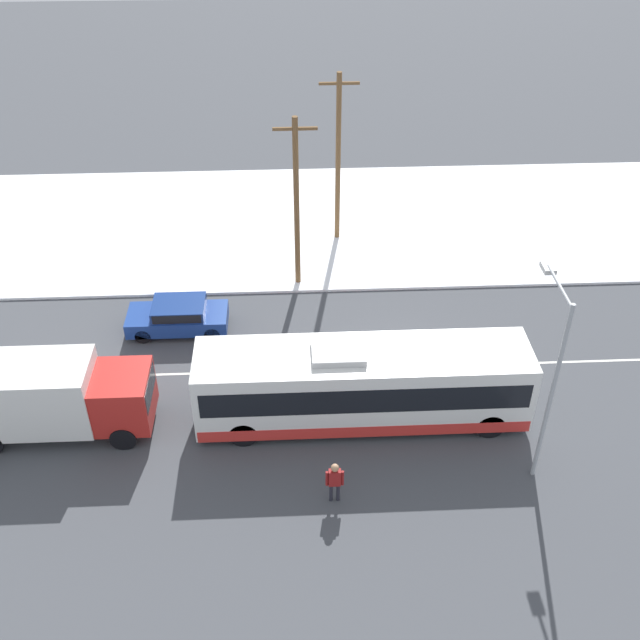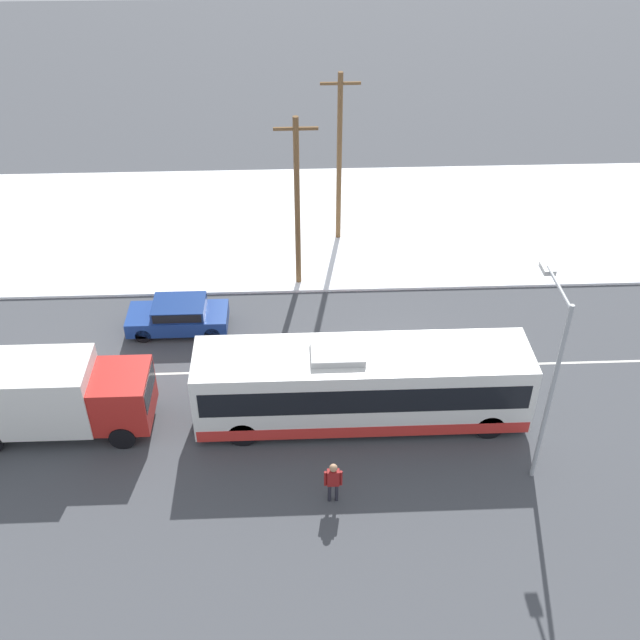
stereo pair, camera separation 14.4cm
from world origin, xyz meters
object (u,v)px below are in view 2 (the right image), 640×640
Objects in this scene: city_bus at (362,385)px; utility_pole_snowlot at (339,157)px; box_truck at (44,394)px; pedestrian_at_stop at (333,479)px; streetlamp at (551,362)px; utility_pole_roadside at (297,202)px; sedan_car at (179,315)px.

utility_pole_snowlot is at bearing 90.06° from city_bus.
pedestrian_at_stop is (9.67, -3.66, -0.61)m from box_truck.
city_bus is 6.56m from streetlamp.
city_bus is 13.13m from utility_pole_snowlot.
streetlamp is at bearing 11.39° from pedestrian_at_stop.
utility_pole_roadside is (-2.04, 8.86, 2.57)m from city_bus.
city_bus is 1.39× the size of utility_pole_snowlot.
utility_pole_snowlot is at bearing 62.99° from utility_pole_roadside.
utility_pole_snowlot is (-0.01, 12.83, 2.79)m from city_bus.
box_truck is at bearing 55.88° from sedan_car.
city_bus is 1.47× the size of utility_pole_roadside.
sedan_car is 0.60× the size of streetlamp.
pedestrian_at_stop is 0.19× the size of utility_pole_snowlot.
utility_pole_snowlot is (-5.41, 15.25, -0.03)m from streetlamp.
box_truck is (-10.87, -0.09, 0.06)m from city_bus.
utility_pole_roadside reaches higher than sedan_car.
city_bus is at bearing 141.50° from sedan_car.
streetlamp reaches higher than sedan_car.
streetlamp reaches higher than pedestrian_at_stop.
box_truck is 0.83× the size of utility_pole_snowlot.
box_truck is 12.82m from utility_pole_roadside.
pedestrian_at_stop is at bearing -107.69° from city_bus.
pedestrian_at_stop is at bearing -168.61° from streetlamp.
utility_pole_roadside is 4.46m from utility_pole_snowlot.
box_truck is at bearing 171.84° from streetlamp.
sedan_car is 11.01m from pedestrian_at_stop.
city_bus is 9.44m from utility_pole_roadside.
sedan_car is at bearing 121.96° from pedestrian_at_stop.
box_truck is 10.36m from pedestrian_at_stop.
pedestrian_at_stop is 7.53m from streetlamp.
utility_pole_snowlot is at bearing 49.96° from box_truck.
utility_pole_snowlot reaches higher than streetlamp.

